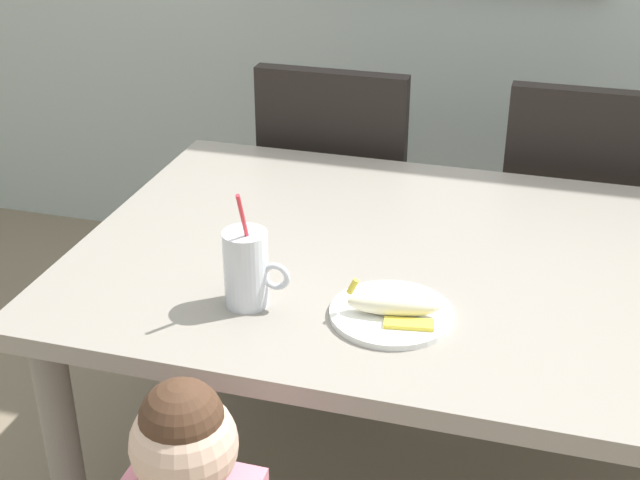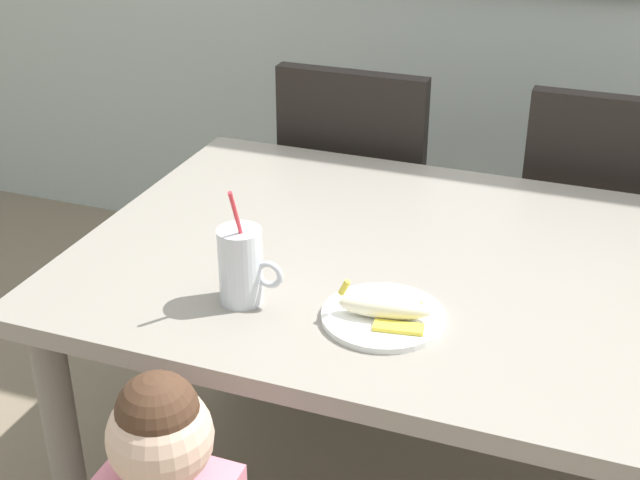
% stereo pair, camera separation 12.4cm
% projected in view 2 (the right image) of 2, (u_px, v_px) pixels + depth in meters
% --- Properties ---
extents(dining_table, '(1.40, 1.00, 0.76)m').
position_uv_depth(dining_table, '(412.00, 298.00, 1.88)').
color(dining_table, gray).
rests_on(dining_table, ground).
extents(dining_chair_left, '(0.44, 0.44, 0.96)m').
position_uv_depth(dining_chair_left, '(362.00, 199.00, 2.61)').
color(dining_chair_left, black).
rests_on(dining_chair_left, ground).
extents(dining_chair_right, '(0.44, 0.44, 0.96)m').
position_uv_depth(dining_chair_right, '(600.00, 231.00, 2.42)').
color(dining_chair_right, black).
rests_on(dining_chair_right, ground).
extents(milk_cup, '(0.13, 0.09, 0.25)m').
position_uv_depth(milk_cup, '(241.00, 270.00, 1.65)').
color(milk_cup, silver).
rests_on(milk_cup, dining_table).
extents(snack_plate, '(0.23, 0.23, 0.01)m').
position_uv_depth(snack_plate, '(383.00, 317.00, 1.62)').
color(snack_plate, white).
rests_on(snack_plate, dining_table).
extents(peeled_banana, '(0.17, 0.12, 0.07)m').
position_uv_depth(peeled_banana, '(386.00, 308.00, 1.60)').
color(peeled_banana, '#F4EAC6').
rests_on(peeled_banana, snack_plate).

